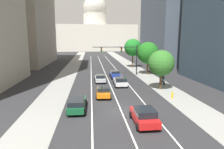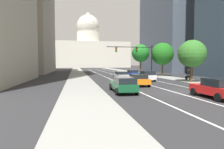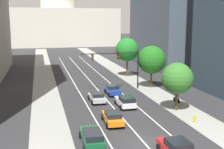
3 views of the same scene
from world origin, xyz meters
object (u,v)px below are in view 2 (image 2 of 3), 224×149
at_px(car_white, 146,76).
at_px(car_green, 123,84).
at_px(car_silver, 121,75).
at_px(car_orange, 138,80).
at_px(fire_hydrant, 215,82).
at_px(street_tree_near_right, 192,54).
at_px(capitol_building, 88,51).
at_px(car_red, 217,88).
at_px(street_tree_mid_right, 141,53).
at_px(traffic_signal_mast, 137,53).
at_px(street_tree_far_right, 162,54).
at_px(car_blue, 133,74).
at_px(cyclist, 189,75).

distance_m(car_white, car_green, 12.62).
height_order(car_silver, car_orange, car_orange).
distance_m(fire_hydrant, street_tree_near_right, 6.10).
distance_m(capitol_building, car_silver, 103.64).
bearing_deg(car_red, street_tree_mid_right, -10.42).
relative_size(traffic_signal_mast, street_tree_near_right, 1.58).
bearing_deg(car_silver, car_green, 166.75).
distance_m(car_white, fire_hydrant, 9.64).
xyz_separation_m(traffic_signal_mast, street_tree_near_right, (3.97, -12.90, -0.67)).
xyz_separation_m(street_tree_near_right, street_tree_far_right, (1.75, 13.24, 0.63)).
xyz_separation_m(car_white, street_tree_mid_right, (6.65, 21.47, 4.65)).
height_order(car_orange, car_white, car_white).
bearing_deg(car_red, street_tree_far_right, -16.84).
height_order(street_tree_far_right, street_tree_mid_right, street_tree_mid_right).
bearing_deg(car_red, fire_hydrant, -38.45).
bearing_deg(street_tree_far_right, car_red, -106.73).
bearing_deg(car_green, car_white, -29.29).
bearing_deg(car_green, car_blue, -18.46).
relative_size(car_blue, street_tree_near_right, 0.67).
distance_m(car_blue, street_tree_far_right, 9.29).
distance_m(car_orange, traffic_signal_mast, 17.22).
relative_size(car_blue, car_orange, 0.93).
bearing_deg(car_blue, traffic_signal_mast, -32.85).
xyz_separation_m(car_green, cyclist, (13.97, 11.33, 0.07)).
relative_size(car_green, cyclist, 2.79).
bearing_deg(capitol_building, fire_hydrant, -86.27).
bearing_deg(car_white, street_tree_mid_right, -16.37).
relative_size(street_tree_near_right, street_tree_mid_right, 0.78).
bearing_deg(capitol_building, car_orange, -90.82).
height_order(cyclist, street_tree_mid_right, street_tree_mid_right).
bearing_deg(street_tree_near_right, car_green, -146.75).
bearing_deg(street_tree_mid_right, car_white, -107.22).
xyz_separation_m(street_tree_near_right, street_tree_mid_right, (0.73, 24.25, 1.34)).
xyz_separation_m(car_blue, street_tree_mid_right, (6.65, 14.43, 4.69)).
height_order(car_silver, car_white, car_white).
height_order(cyclist, street_tree_far_right, street_tree_far_right).
relative_size(car_orange, fire_hydrant, 4.90).
relative_size(car_orange, car_red, 1.06).
height_order(car_blue, street_tree_far_right, street_tree_far_right).
relative_size(fire_hydrant, street_tree_far_right, 0.13).
distance_m(street_tree_near_right, street_tree_far_right, 13.37).
relative_size(capitol_building, car_silver, 12.39).
relative_size(capitol_building, traffic_signal_mast, 5.48).
relative_size(street_tree_far_right, street_tree_mid_right, 0.91).
distance_m(car_silver, street_tree_mid_right, 21.10).
distance_m(car_red, street_tree_mid_right, 37.41).
height_order(car_silver, car_red, car_red).
height_order(car_green, cyclist, cyclist).
relative_size(car_red, street_tree_far_right, 0.59).
bearing_deg(street_tree_near_right, street_tree_far_right, 82.47).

